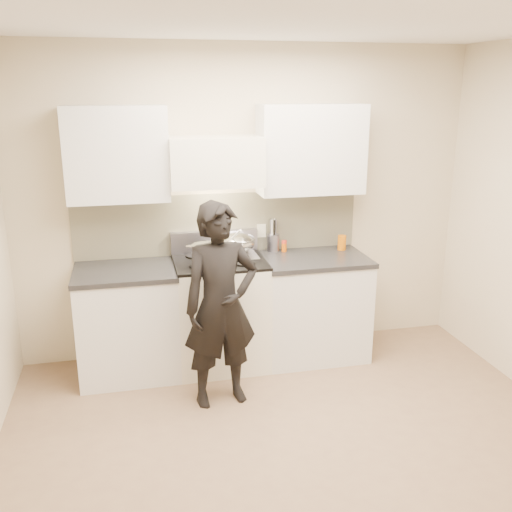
# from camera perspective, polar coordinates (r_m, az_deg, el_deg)

# --- Properties ---
(ground_plane) EXTENTS (4.00, 4.00, 0.00)m
(ground_plane) POSITION_cam_1_polar(r_m,az_deg,el_deg) (4.00, 4.58, -19.18)
(ground_plane) COLOR #7F6348
(room_shell) EXTENTS (4.04, 3.54, 2.70)m
(room_shell) POSITION_cam_1_polar(r_m,az_deg,el_deg) (3.67, 2.57, 4.94)
(room_shell) COLOR beige
(room_shell) RESTS_ON ground
(stove) EXTENTS (0.76, 0.65, 0.96)m
(stove) POSITION_cam_1_polar(r_m,az_deg,el_deg) (4.94, -3.56, -5.62)
(stove) COLOR silver
(stove) RESTS_ON ground
(counter_right) EXTENTS (0.92, 0.67, 0.92)m
(counter_right) POSITION_cam_1_polar(r_m,az_deg,el_deg) (5.13, 5.66, -4.98)
(counter_right) COLOR silver
(counter_right) RESTS_ON ground
(counter_left) EXTENTS (0.82, 0.67, 0.92)m
(counter_left) POSITION_cam_1_polar(r_m,az_deg,el_deg) (4.89, -12.67, -6.41)
(counter_left) COLOR silver
(counter_left) RESTS_ON ground
(wok) EXTENTS (0.32, 0.40, 0.26)m
(wok) POSITION_cam_1_polar(r_m,az_deg,el_deg) (4.92, -1.94, 1.34)
(wok) COLOR #BCBCBE
(wok) RESTS_ON stove
(stock_pot) EXTENTS (0.31, 0.31, 0.15)m
(stock_pot) POSITION_cam_1_polar(r_m,az_deg,el_deg) (4.64, -5.01, 0.22)
(stock_pot) COLOR #BCBCBE
(stock_pot) RESTS_ON stove
(utensil_crock) EXTENTS (0.11, 0.11, 0.29)m
(utensil_crock) POSITION_cam_1_polar(r_m,az_deg,el_deg) (5.09, 1.73, 1.47)
(utensil_crock) COLOR #9998AE
(utensil_crock) RESTS_ON counter_right
(spice_jar) EXTENTS (0.05, 0.05, 0.10)m
(spice_jar) POSITION_cam_1_polar(r_m,az_deg,el_deg) (5.09, 2.83, 1.01)
(spice_jar) COLOR #D15705
(spice_jar) RESTS_ON counter_right
(oil_glass) EXTENTS (0.08, 0.08, 0.13)m
(oil_glass) POSITION_cam_1_polar(r_m,az_deg,el_deg) (5.20, 8.58, 1.34)
(oil_glass) COLOR #CC6405
(oil_glass) RESTS_ON counter_right
(person) EXTENTS (0.62, 0.46, 1.56)m
(person) POSITION_cam_1_polar(r_m,az_deg,el_deg) (4.24, -3.54, -4.98)
(person) COLOR black
(person) RESTS_ON ground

